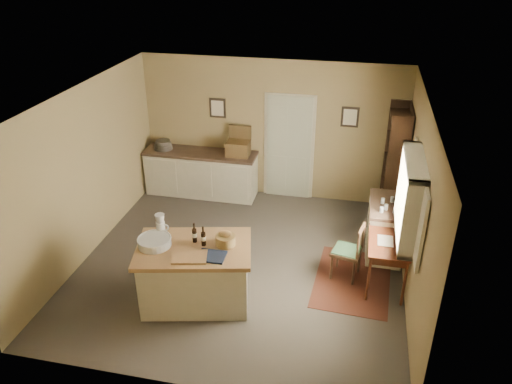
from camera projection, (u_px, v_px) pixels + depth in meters
ground at (242, 263)px, 7.96m from camera, size 5.00×5.00×0.00m
wall_back at (271, 130)px, 9.51m from camera, size 5.00×0.10×2.70m
wall_front at (183, 294)px, 5.17m from camera, size 5.00×0.10×2.70m
wall_left at (86, 173)px, 7.81m from camera, size 0.10×5.00×2.70m
wall_right at (416, 205)px, 6.88m from camera, size 0.10×5.00×2.70m
ceiling at (239, 99)px, 6.72m from camera, size 5.00×5.00×0.00m
door at (289, 146)px, 9.56m from camera, size 0.97×0.06×2.11m
framed_prints at (282, 112)px, 9.29m from camera, size 2.82×0.02×0.38m
window at (414, 198)px, 6.62m from camera, size 0.25×1.99×1.12m
work_island at (195, 272)px, 6.95m from camera, size 1.73×1.32×1.20m
sideboard at (202, 172)px, 9.90m from camera, size 2.21×0.63×1.18m
rug at (352, 280)px, 7.57m from camera, size 1.19×1.66×0.01m
writing_desk at (388, 247)px, 7.18m from camera, size 0.57×0.93×0.82m
desk_chair at (347, 251)px, 7.47m from camera, size 0.50×0.50×0.90m
right_cabinet at (385, 228)px, 8.04m from camera, size 0.57×1.02×0.99m
shelving_unit at (397, 166)px, 8.78m from camera, size 0.36×0.95×2.11m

